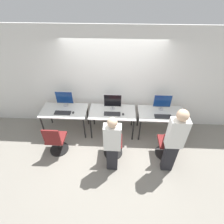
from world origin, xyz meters
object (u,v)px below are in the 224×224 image
at_px(monitor_left, 64,98).
at_px(office_chair_center, 113,145).
at_px(monitor_center, 113,101).
at_px(monitor_right, 162,102).
at_px(person_center, 112,144).
at_px(office_chair_right, 167,145).
at_px(office_chair_left, 56,141).
at_px(keyboard_left, 63,113).
at_px(mouse_right, 174,117).
at_px(person_right, 175,140).
at_px(mouse_center, 123,114).
at_px(mouse_left, 73,112).
at_px(keyboard_center, 112,114).
at_px(keyboard_right, 163,117).

xyz_separation_m(monitor_left, office_chair_center, (1.37, -1.05, -0.62)).
bearing_deg(monitor_center, monitor_right, 1.94).
height_order(person_center, office_chair_right, person_center).
relative_size(monitor_left, office_chair_center, 0.52).
bearing_deg(monitor_left, office_chair_right, -20.43).
height_order(office_chair_left, monitor_center, monitor_center).
height_order(keyboard_left, person_center, person_center).
bearing_deg(mouse_right, person_right, -104.25).
bearing_deg(monitor_right, person_center, -132.58).
bearing_deg(mouse_center, mouse_right, -2.53).
distance_m(monitor_left, mouse_left, 0.49).
xyz_separation_m(mouse_left, office_chair_right, (2.42, -0.68, -0.38)).
distance_m(keyboard_center, office_chair_right, 1.59).
bearing_deg(mouse_left, person_right, -23.85).
bearing_deg(person_right, mouse_center, 135.14).
xyz_separation_m(keyboard_center, monitor_right, (1.32, 0.28, 0.24)).
relative_size(monitor_right, keyboard_right, 1.10).
xyz_separation_m(keyboard_center, office_chair_center, (0.06, -0.72, -0.38)).
relative_size(keyboard_left, office_chair_left, 0.47).
distance_m(keyboard_left, office_chair_right, 2.80).
height_order(office_chair_center, office_chair_right, same).
bearing_deg(office_chair_left, person_center, -15.87).
height_order(monitor_left, keyboard_left, monitor_left).
distance_m(office_chair_left, office_chair_center, 1.42).
height_order(office_chair_center, person_right, person_right).
relative_size(monitor_left, person_center, 0.31).
distance_m(monitor_center, office_chair_center, 1.14).
height_order(office_chair_left, monitor_right, monitor_right).
distance_m(keyboard_left, person_right, 2.85).
bearing_deg(monitor_left, monitor_right, -0.84).
relative_size(mouse_left, person_right, 0.05).
relative_size(mouse_left, office_chair_left, 0.10).
xyz_separation_m(mouse_left, monitor_right, (2.35, 0.28, 0.23)).
height_order(keyboard_center, mouse_right, mouse_right).
xyz_separation_m(monitor_center, office_chair_center, (0.06, -0.96, -0.62)).
bearing_deg(monitor_right, office_chair_left, -160.14).
xyz_separation_m(monitor_center, keyboard_center, (0.00, -0.24, -0.24)).
xyz_separation_m(mouse_left, keyboard_right, (2.35, -0.04, -0.01)).
bearing_deg(keyboard_left, person_right, -21.20).
xyz_separation_m(office_chair_left, mouse_center, (1.65, 0.68, 0.38)).
bearing_deg(mouse_left, mouse_center, -0.15).
bearing_deg(office_chair_left, office_chair_center, -1.52).
height_order(keyboard_left, monitor_center, monitor_center).
distance_m(keyboard_left, monitor_right, 2.66).
distance_m(keyboard_left, mouse_center, 1.60).
relative_size(monitor_center, office_chair_center, 0.52).
distance_m(office_chair_left, office_chair_right, 2.75).
height_order(monitor_right, keyboard_right, monitor_right).
height_order(keyboard_center, keyboard_right, same).
bearing_deg(mouse_left, monitor_left, 130.96).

